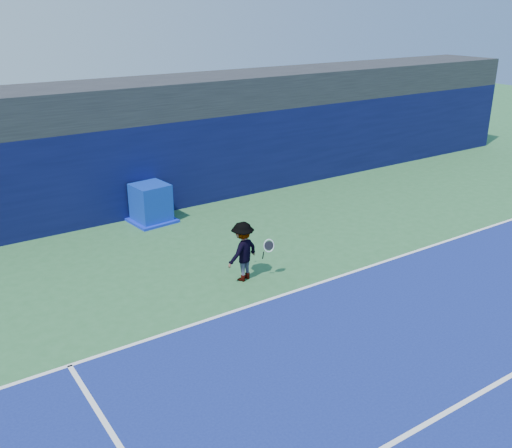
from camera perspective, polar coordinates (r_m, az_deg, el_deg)
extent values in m
plane|color=#2D6537|center=(11.88, 10.90, -12.91)|extent=(80.00, 80.00, 0.00)
cube|color=white|center=(13.81, 2.14, -7.29)|extent=(24.00, 0.10, 0.01)
cube|color=white|center=(10.85, 18.61, -17.37)|extent=(24.00, 0.10, 0.01)
cube|color=black|center=(19.88, -12.59, 11.98)|extent=(36.00, 3.00, 1.20)
cube|color=#0A0D39|center=(19.40, -10.98, 5.53)|extent=(36.00, 1.00, 3.00)
cube|color=#0B2AA2|center=(18.59, -10.47, 2.07)|extent=(1.14, 1.14, 1.25)
cube|color=#0D20C1|center=(18.79, -10.35, 0.38)|extent=(1.43, 1.43, 0.08)
imported|color=silver|center=(14.34, -1.33, -2.75)|extent=(1.13, 0.86, 1.55)
cylinder|color=black|center=(14.42, 0.72, -3.14)|extent=(0.07, 0.14, 0.25)
torus|color=white|center=(14.36, 1.30, -2.17)|extent=(0.29, 0.16, 0.28)
cylinder|color=black|center=(14.36, 1.30, -2.17)|extent=(0.24, 0.12, 0.24)
sphere|color=#D5ED1A|center=(14.97, -1.13, -1.65)|extent=(0.06, 0.06, 0.06)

